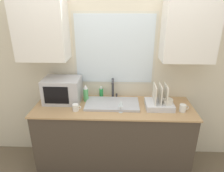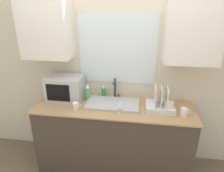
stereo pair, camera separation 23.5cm
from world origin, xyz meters
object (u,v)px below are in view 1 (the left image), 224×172
at_px(microwave, 63,90).
at_px(mug_near_sink, 76,108).
at_px(soap_bottle, 101,93).
at_px(wine_glass, 121,104).
at_px(spray_bottle, 86,93).
at_px(dish_rack, 160,102).
at_px(faucet, 113,87).

xyz_separation_m(microwave, mug_near_sink, (0.21, -0.25, -0.12)).
bearing_deg(soap_bottle, wine_glass, -56.29).
bearing_deg(soap_bottle, spray_bottle, -150.81).
distance_m(microwave, dish_rack, 1.23).
relative_size(soap_bottle, wine_glass, 1.04).
height_order(dish_rack, spray_bottle, dish_rack).
relative_size(mug_near_sink, wine_glass, 0.68).
distance_m(dish_rack, mug_near_sink, 1.02).
xyz_separation_m(spray_bottle, soap_bottle, (0.19, 0.11, -0.04)).
bearing_deg(microwave, wine_glass, -19.24).
xyz_separation_m(faucet, wine_glass, (0.10, -0.37, -0.05)).
xyz_separation_m(faucet, dish_rack, (0.58, -0.24, -0.09)).
height_order(faucet, dish_rack, dish_rack).
bearing_deg(microwave, faucet, 9.80).
bearing_deg(faucet, spray_bottle, -166.24).
bearing_deg(wine_glass, dish_rack, 15.93).
bearing_deg(wine_glass, soap_bottle, 123.71).
xyz_separation_m(microwave, spray_bottle, (0.29, 0.03, -0.05)).
relative_size(faucet, wine_glass, 1.84).
relative_size(microwave, soap_bottle, 2.95).
bearing_deg(mug_near_sink, soap_bottle, 54.51).
xyz_separation_m(soap_bottle, mug_near_sink, (-0.27, -0.38, -0.03)).
relative_size(faucet, dish_rack, 0.84).
height_order(faucet, soap_bottle, faucet).
bearing_deg(faucet, microwave, -170.20).
xyz_separation_m(faucet, spray_bottle, (-0.35, -0.09, -0.05)).
height_order(spray_bottle, mug_near_sink, spray_bottle).
bearing_deg(dish_rack, mug_near_sink, -173.06).
bearing_deg(soap_bottle, faucet, -7.48).
bearing_deg(microwave, dish_rack, -5.78).
height_order(mug_near_sink, wine_glass, wine_glass).
relative_size(dish_rack, soap_bottle, 2.13).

